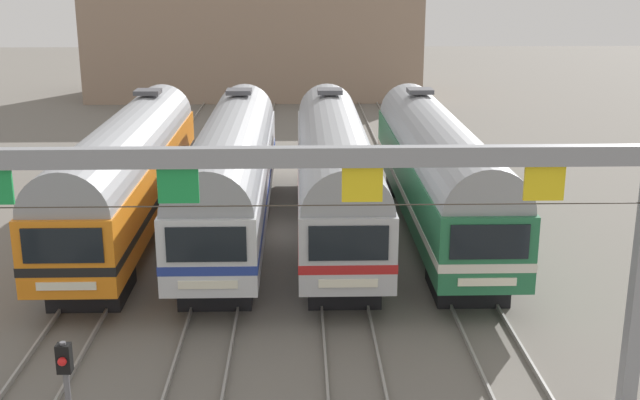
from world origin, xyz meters
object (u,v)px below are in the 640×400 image
at_px(catenary_gantry, 271,208).
at_px(commuter_train_stainless, 335,168).
at_px(commuter_train_orange, 128,169).
at_px(commuter_train_silver, 232,168).
at_px(commuter_train_green, 437,167).
at_px(yard_signal_mast, 67,386).

bearing_deg(catenary_gantry, commuter_train_stainless, 81.51).
xyz_separation_m(commuter_train_orange, commuter_train_silver, (4.03, 0.00, 0.00)).
distance_m(commuter_train_silver, commuter_train_stainless, 4.03).
bearing_deg(commuter_train_orange, commuter_train_silver, 0.00).
relative_size(commuter_train_green, catenary_gantry, 1.04).
bearing_deg(catenary_gantry, yard_signal_mast, -147.75).
bearing_deg(commuter_train_orange, catenary_gantry, -65.89).
xyz_separation_m(commuter_train_stainless, catenary_gantry, (-2.01, -13.50, 2.42)).
relative_size(commuter_train_silver, catenary_gantry, 1.04).
height_order(commuter_train_orange, catenary_gantry, catenary_gantry).
bearing_deg(commuter_train_stainless, commuter_train_silver, 180.00).
xyz_separation_m(commuter_train_silver, yard_signal_mast, (-2.01, -16.04, -0.50)).
bearing_deg(commuter_train_green, catenary_gantry, -114.11).
bearing_deg(yard_signal_mast, commuter_train_orange, 97.16).
height_order(commuter_train_stainless, yard_signal_mast, commuter_train_stainless).
distance_m(commuter_train_green, yard_signal_mast, 18.95).
xyz_separation_m(catenary_gantry, yard_signal_mast, (-4.03, -2.54, -2.91)).
distance_m(commuter_train_orange, commuter_train_green, 12.08).
xyz_separation_m(commuter_train_orange, catenary_gantry, (6.04, -13.50, 2.42)).
distance_m(commuter_train_orange, commuter_train_stainless, 8.06).
height_order(commuter_train_silver, commuter_train_green, same).
xyz_separation_m(commuter_train_stainless, commuter_train_green, (4.03, 0.00, 0.00)).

